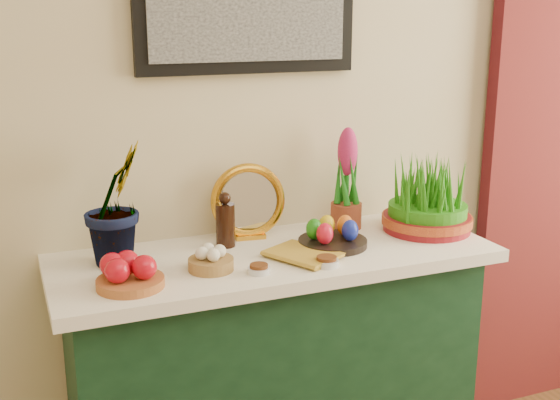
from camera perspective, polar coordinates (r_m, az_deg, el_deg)
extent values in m
cube|color=beige|center=(2.41, 0.95, 8.51)|extent=(4.00, 0.04, 2.70)
cube|color=#153A21|center=(2.43, -0.46, -14.56)|extent=(1.30, 0.45, 0.85)
cube|color=white|center=(2.24, -0.48, -4.63)|extent=(1.40, 0.55, 0.04)
imported|color=#1C7A1B|center=(2.12, -13.30, 1.30)|extent=(0.32, 0.32, 0.49)
cylinder|color=#A1572A|center=(1.99, -12.06, -6.59)|extent=(0.23, 0.23, 0.03)
cylinder|color=olive|center=(2.08, -5.63, -5.22)|extent=(0.18, 0.18, 0.04)
cylinder|color=black|center=(2.26, -4.46, -2.06)|extent=(0.06, 0.06, 0.14)
sphere|color=black|center=(2.24, -4.51, 0.15)|extent=(0.04, 0.04, 0.04)
cube|color=gold|center=(2.36, -2.45, -2.94)|extent=(0.11, 0.06, 0.02)
torus|color=gold|center=(2.34, -2.61, -0.07)|extent=(0.26, 0.09, 0.25)
cylinder|color=silver|center=(2.33, -2.57, -0.10)|extent=(0.19, 0.05, 0.19)
imported|color=#B78E2B|center=(2.11, 0.53, -4.95)|extent=(0.22, 0.25, 0.03)
cylinder|color=silver|center=(2.05, -1.73, -5.73)|extent=(0.07, 0.07, 0.02)
cylinder|color=#592D14|center=(2.04, -1.73, -5.37)|extent=(0.05, 0.05, 0.01)
cylinder|color=silver|center=(2.11, 3.80, -5.11)|extent=(0.08, 0.08, 0.02)
cylinder|color=#592D14|center=(2.10, 3.81, -4.73)|extent=(0.06, 0.06, 0.01)
cylinder|color=black|center=(2.28, 4.29, -3.48)|extent=(0.30, 0.30, 0.02)
ellipsoid|color=red|center=(2.22, 3.66, -2.75)|extent=(0.05, 0.05, 0.07)
ellipsoid|color=#1726A4|center=(2.26, 5.71, -2.48)|extent=(0.05, 0.05, 0.07)
ellipsoid|color=yellow|center=(2.31, 3.83, -2.06)|extent=(0.05, 0.05, 0.07)
ellipsoid|color=#218418|center=(2.27, 2.80, -2.38)|extent=(0.05, 0.05, 0.07)
ellipsoid|color=orange|center=(2.31, 5.32, -2.06)|extent=(0.05, 0.05, 0.07)
cylinder|color=brown|center=(2.47, 5.38, -1.25)|extent=(0.11, 0.11, 0.09)
ellipsoid|color=#C62765|center=(2.42, 5.52, 3.94)|extent=(0.07, 0.07, 0.17)
cylinder|color=maroon|center=(2.49, 11.84, -1.80)|extent=(0.30, 0.30, 0.05)
cylinder|color=maroon|center=(2.48, 11.85, -1.56)|extent=(0.31, 0.31, 0.03)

